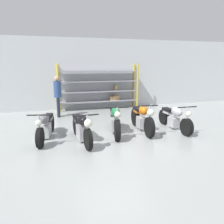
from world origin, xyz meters
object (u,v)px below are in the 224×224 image
(motorcycle_black, at_px, (82,127))
(motorcycle_silver, at_px, (174,118))
(motorcycle_grey, at_px, (46,126))
(person_browsing, at_px, (58,93))
(shelving_rack, at_px, (100,87))
(motorcycle_orange, at_px, (142,118))
(motorcycle_green, at_px, (115,120))

(motorcycle_black, xyz_separation_m, motorcycle_silver, (3.38, 0.37, -0.01))
(motorcycle_grey, distance_m, motorcycle_silver, 4.42)
(person_browsing, bearing_deg, shelving_rack, -150.91)
(motorcycle_silver, bearing_deg, motorcycle_grey, -92.96)
(motorcycle_orange, height_order, motorcycle_silver, motorcycle_orange)
(motorcycle_silver, bearing_deg, motorcycle_orange, -96.29)
(motorcycle_grey, height_order, motorcycle_orange, motorcycle_orange)
(motorcycle_green, bearing_deg, motorcycle_silver, 97.67)
(motorcycle_green, height_order, person_browsing, person_browsing)
(motorcycle_orange, xyz_separation_m, motorcycle_silver, (1.20, -0.13, -0.03))
(shelving_rack, relative_size, motorcycle_orange, 1.97)
(shelving_rack, relative_size, motorcycle_grey, 1.98)
(motorcycle_grey, distance_m, motorcycle_black, 1.19)
(motorcycle_green, bearing_deg, motorcycle_grey, -80.72)
(motorcycle_green, distance_m, motorcycle_silver, 2.18)
(shelving_rack, distance_m, motorcycle_black, 5.06)
(shelving_rack, distance_m, motorcycle_green, 4.30)
(motorcycle_green, relative_size, person_browsing, 1.14)
(person_browsing, bearing_deg, motorcycle_grey, 79.57)
(shelving_rack, bearing_deg, person_browsing, -150.37)
(motorcycle_orange, relative_size, motorcycle_silver, 1.02)
(motorcycle_grey, bearing_deg, shelving_rack, 158.53)
(motorcycle_silver, distance_m, person_browsing, 5.04)
(motorcycle_orange, bearing_deg, shelving_rack, -169.25)
(motorcycle_black, height_order, motorcycle_silver, motorcycle_black)
(person_browsing, bearing_deg, motorcycle_black, 98.20)
(motorcycle_green, bearing_deg, motorcycle_orange, 100.80)
(motorcycle_black, distance_m, motorcycle_silver, 3.40)
(shelving_rack, relative_size, person_browsing, 2.29)
(shelving_rack, bearing_deg, motorcycle_orange, -83.19)
(shelving_rack, relative_size, motorcycle_silver, 2.01)
(shelving_rack, distance_m, motorcycle_orange, 4.32)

